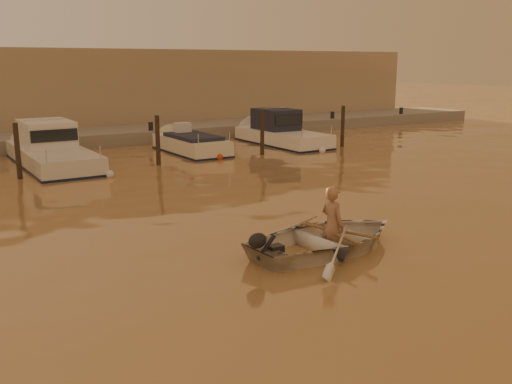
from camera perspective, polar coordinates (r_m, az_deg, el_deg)
ground_plane at (r=12.45m, az=16.82°, el=-6.80°), size 160.00×160.00×0.00m
dinghy at (r=12.69m, az=7.26°, el=-4.61°), size 4.07×3.03×0.81m
person at (r=12.68m, az=7.63°, el=-3.27°), size 0.46×0.66×1.75m
outboard_motor at (r=11.76m, az=1.89°, el=-5.95°), size 0.92×0.46×0.70m
oar_port at (r=12.82m, az=8.10°, el=-3.82°), size 0.63×2.04×0.13m
oar_starboard at (r=12.69m, az=7.45°, el=-3.98°), size 0.29×2.09×0.13m
moored_boat_2 at (r=24.37m, az=-19.75°, el=3.98°), size 2.35×7.85×1.75m
moored_boat_3 at (r=26.44m, az=-6.49°, el=4.41°), size 1.87×5.47×0.95m
moored_boat_4 at (r=28.95m, az=2.66°, el=6.01°), size 2.14×6.64×1.75m
piling_1 at (r=21.89m, az=-22.71°, el=3.53°), size 0.18×0.18×2.20m
piling_2 at (r=23.33m, az=-9.79°, el=4.86°), size 0.18×0.18×2.20m
piling_3 at (r=25.64m, az=0.62°, el=5.76°), size 0.18×0.18×2.20m
piling_4 at (r=28.45m, az=8.65°, el=6.32°), size 0.18×0.18×2.20m
fender_c at (r=21.34m, az=-14.39°, el=1.73°), size 0.30×0.30×0.30m
fender_d at (r=24.52m, az=-3.68°, el=3.52°), size 0.30×0.30×0.30m
fender_e at (r=26.47m, az=6.65°, el=4.14°), size 0.30×0.30×0.30m
quay at (r=30.69m, az=-14.96°, el=5.09°), size 52.00×4.00×1.00m
waterfront_building at (r=35.77m, az=-17.87°, el=9.58°), size 46.00×7.00×4.80m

